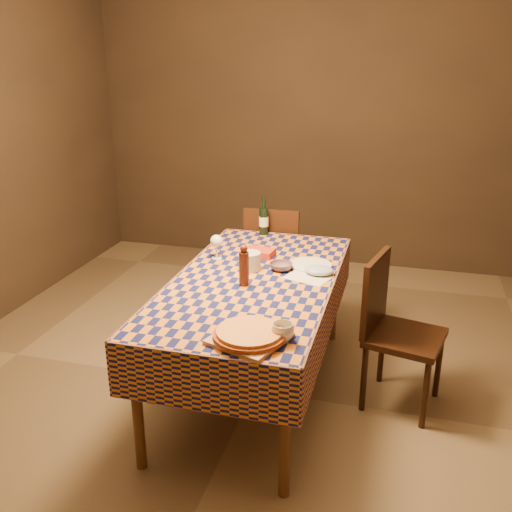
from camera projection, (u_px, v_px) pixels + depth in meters
The scene contains 16 objects.
room at pixel (254, 183), 3.18m from camera, with size 5.00×5.10×2.70m.
dining_table at pixel (254, 291), 3.41m from camera, with size 0.94×1.84×0.77m.
cutting_board at pixel (249, 338), 2.67m from camera, with size 0.31×0.31×0.02m, color #B37F54.
pizza at pixel (249, 333), 2.66m from camera, with size 0.46×0.46×0.03m.
pepper_mill at pixel (244, 266), 3.26m from camera, with size 0.08×0.08×0.25m.
bowl at pixel (281, 267), 3.52m from camera, with size 0.14×0.14×0.04m, color #604550.
wine_glass at pixel (216, 242), 3.68m from camera, with size 0.08×0.08×0.16m.
wine_bottle at pixel (264, 221), 4.17m from camera, with size 0.09×0.09×0.28m.
deli_tub at pixel (250, 261), 3.51m from camera, with size 0.13×0.13×0.11m, color silver.
takeout_container at pixel (260, 253), 3.75m from camera, with size 0.19×0.13×0.05m, color #B52F17.
white_plate at pixel (311, 265), 3.58m from camera, with size 0.27×0.27×0.02m, color white.
tumbler at pixel (283, 332), 2.66m from camera, with size 0.11×0.11×0.09m, color white.
flour_patch at pixel (308, 277), 3.41m from camera, with size 0.25×0.19×0.00m, color silver.
flour_bag at pixel (319, 270), 3.44m from camera, with size 0.18×0.13×0.05m, color #A0B1CD.
chair_far at pixel (274, 256), 4.47m from camera, with size 0.44×0.44×0.93m.
chair_right at pixel (392, 323), 3.38m from camera, with size 0.51×0.51×0.93m.
Camera 1 is at (0.83, -3.01, 2.06)m, focal length 40.00 mm.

